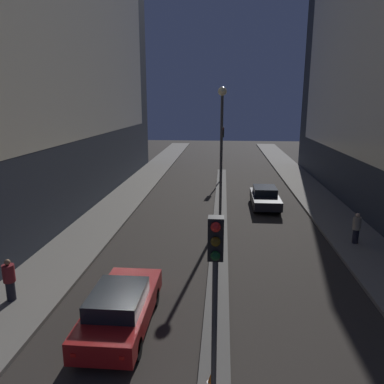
{
  "coord_description": "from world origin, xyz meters",
  "views": [
    {
      "loc": [
        0.11,
        -3.95,
        7.12
      ],
      "look_at": [
        -2.16,
        23.22,
        0.5
      ],
      "focal_mm": 35.0,
      "sensor_mm": 36.0,
      "label": 1
    }
  ],
  "objects_px": {
    "traffic_light_mid": "(222,141)",
    "car_right_lane": "(265,197)",
    "pedestrian_on_right_sidewalk": "(356,228)",
    "pedestrian_on_left_sidewalk": "(9,279)",
    "street_lamp": "(222,134)",
    "car_left_lane": "(121,307)",
    "traffic_light_near": "(215,277)"
  },
  "relations": [
    {
      "from": "car_right_lane",
      "to": "pedestrian_on_right_sidewalk",
      "type": "height_order",
      "value": "pedestrian_on_right_sidewalk"
    },
    {
      "from": "car_left_lane",
      "to": "pedestrian_on_left_sidewalk",
      "type": "relative_size",
      "value": 3.01
    },
    {
      "from": "traffic_light_near",
      "to": "car_right_lane",
      "type": "xyz_separation_m",
      "value": [
        3.04,
        18.12,
        -2.9
      ]
    },
    {
      "from": "street_lamp",
      "to": "car_left_lane",
      "type": "height_order",
      "value": "street_lamp"
    },
    {
      "from": "car_left_lane",
      "to": "pedestrian_on_left_sidewalk",
      "type": "bearing_deg",
      "value": 164.81
    },
    {
      "from": "traffic_light_mid",
      "to": "street_lamp",
      "type": "bearing_deg",
      "value": -90.0
    },
    {
      "from": "traffic_light_near",
      "to": "pedestrian_on_right_sidewalk",
      "type": "xyz_separation_m",
      "value": [
        6.85,
        11.32,
        -2.65
      ]
    },
    {
      "from": "traffic_light_mid",
      "to": "pedestrian_on_right_sidewalk",
      "type": "relative_size",
      "value": 3.01
    },
    {
      "from": "street_lamp",
      "to": "car_right_lane",
      "type": "height_order",
      "value": "street_lamp"
    },
    {
      "from": "street_lamp",
      "to": "car_left_lane",
      "type": "bearing_deg",
      "value": -105.09
    },
    {
      "from": "car_right_lane",
      "to": "pedestrian_on_right_sidewalk",
      "type": "distance_m",
      "value": 7.8
    },
    {
      "from": "traffic_light_mid",
      "to": "traffic_light_near",
      "type": "bearing_deg",
      "value": -90.0
    },
    {
      "from": "street_lamp",
      "to": "pedestrian_on_left_sidewalk",
      "type": "bearing_deg",
      "value": -126.27
    },
    {
      "from": "pedestrian_on_right_sidewalk",
      "to": "street_lamp",
      "type": "bearing_deg",
      "value": 154.25
    },
    {
      "from": "car_left_lane",
      "to": "street_lamp",
      "type": "bearing_deg",
      "value": 74.91
    },
    {
      "from": "street_lamp",
      "to": "pedestrian_on_right_sidewalk",
      "type": "xyz_separation_m",
      "value": [
        6.85,
        -3.3,
        -4.35
      ]
    },
    {
      "from": "pedestrian_on_right_sidewalk",
      "to": "pedestrian_on_left_sidewalk",
      "type": "bearing_deg",
      "value": -154.56
    },
    {
      "from": "car_left_lane",
      "to": "car_right_lane",
      "type": "relative_size",
      "value": 1.06
    },
    {
      "from": "pedestrian_on_left_sidewalk",
      "to": "pedestrian_on_right_sidewalk",
      "type": "relative_size",
      "value": 0.99
    },
    {
      "from": "car_left_lane",
      "to": "car_right_lane",
      "type": "bearing_deg",
      "value": 67.63
    },
    {
      "from": "traffic_light_mid",
      "to": "car_right_lane",
      "type": "bearing_deg",
      "value": -70.51
    },
    {
      "from": "car_left_lane",
      "to": "car_right_lane",
      "type": "height_order",
      "value": "car_left_lane"
    },
    {
      "from": "car_right_lane",
      "to": "pedestrian_on_right_sidewalk",
      "type": "xyz_separation_m",
      "value": [
        3.81,
        -6.8,
        0.26
      ]
    },
    {
      "from": "traffic_light_mid",
      "to": "car_right_lane",
      "type": "distance_m",
      "value": 9.55
    },
    {
      "from": "car_left_lane",
      "to": "pedestrian_on_right_sidewalk",
      "type": "distance_m",
      "value": 12.69
    },
    {
      "from": "car_left_lane",
      "to": "traffic_light_near",
      "type": "bearing_deg",
      "value": -47.93
    },
    {
      "from": "street_lamp",
      "to": "traffic_light_near",
      "type": "bearing_deg",
      "value": -90.0
    },
    {
      "from": "traffic_light_mid",
      "to": "car_right_lane",
      "type": "relative_size",
      "value": 1.08
    },
    {
      "from": "traffic_light_mid",
      "to": "pedestrian_on_left_sidewalk",
      "type": "relative_size",
      "value": 3.05
    },
    {
      "from": "pedestrian_on_right_sidewalk",
      "to": "traffic_light_near",
      "type": "bearing_deg",
      "value": -121.16
    },
    {
      "from": "traffic_light_mid",
      "to": "car_right_lane",
      "type": "xyz_separation_m",
      "value": [
        3.04,
        -8.58,
        -2.9
      ]
    },
    {
      "from": "traffic_light_near",
      "to": "traffic_light_mid",
      "type": "distance_m",
      "value": 26.7
    }
  ]
}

